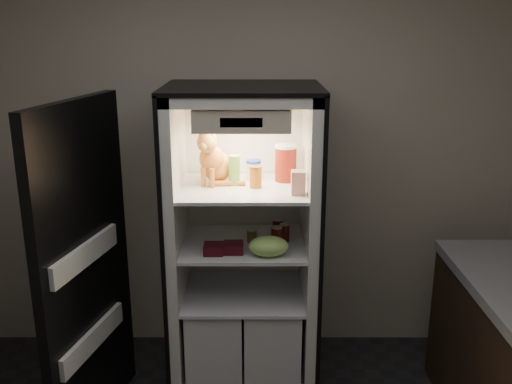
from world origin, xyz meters
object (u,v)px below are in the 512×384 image
(cream_carton, at_px, (298,183))
(soda_can_c, at_px, (277,237))
(refrigerator, at_px, (244,261))
(salsa_jar, at_px, (256,177))
(soda_can_b, at_px, (284,233))
(berry_box_right, at_px, (233,248))
(mayo_tub, at_px, (254,170))
(soda_can_a, at_px, (278,228))
(condiment_jar, at_px, (252,235))
(berry_box_left, at_px, (214,249))
(pepper_jar, at_px, (286,163))
(tabby_cat, at_px, (215,162))
(parmesan_shaker, at_px, (234,170))
(grape_bag, at_px, (269,246))

(cream_carton, height_order, soda_can_c, cream_carton)
(refrigerator, xyz_separation_m, salsa_jar, (0.07, -0.08, 0.56))
(soda_can_b, relative_size, berry_box_right, 0.97)
(mayo_tub, xyz_separation_m, soda_can_a, (0.15, -0.06, -0.35))
(soda_can_c, bearing_deg, condiment_jar, 151.75)
(berry_box_left, bearing_deg, pepper_jar, 35.73)
(tabby_cat, distance_m, salsa_jar, 0.27)
(salsa_jar, distance_m, berry_box_right, 0.43)
(refrigerator, relative_size, soda_can_c, 15.28)
(tabby_cat, relative_size, soda_can_a, 3.02)
(mayo_tub, relative_size, condiment_jar, 1.52)
(parmesan_shaker, relative_size, cream_carton, 1.33)
(pepper_jar, distance_m, condiment_jar, 0.48)
(cream_carton, height_order, condiment_jar, cream_carton)
(soda_can_b, bearing_deg, pepper_jar, 86.69)
(refrigerator, xyz_separation_m, soda_can_b, (0.25, -0.05, 0.20))
(tabby_cat, relative_size, salsa_jar, 2.78)
(soda_can_b, xyz_separation_m, berry_box_left, (-0.42, -0.19, -0.03))
(condiment_jar, bearing_deg, soda_can_c, -28.25)
(tabby_cat, bearing_deg, soda_can_b, 11.68)
(refrigerator, bearing_deg, mayo_tub, 53.74)
(salsa_jar, distance_m, pepper_jar, 0.24)
(refrigerator, distance_m, condiment_jar, 0.20)
(salsa_jar, distance_m, soda_can_b, 0.40)
(berry_box_left, bearing_deg, tabby_cat, 90.52)
(salsa_jar, relative_size, soda_can_c, 1.03)
(parmesan_shaker, distance_m, cream_carton, 0.41)
(berry_box_left, height_order, berry_box_right, same)
(tabby_cat, xyz_separation_m, cream_carton, (0.48, -0.23, -0.06))
(parmesan_shaker, relative_size, berry_box_left, 1.59)
(cream_carton, relative_size, berry_box_left, 1.20)
(refrigerator, distance_m, berry_box_left, 0.34)
(berry_box_left, bearing_deg, soda_can_c, 15.90)
(refrigerator, distance_m, pepper_jar, 0.66)
(soda_can_c, bearing_deg, mayo_tub, 122.17)
(mayo_tub, xyz_separation_m, soda_can_c, (0.14, -0.22, -0.35))
(cream_carton, bearing_deg, berry_box_right, -179.07)
(mayo_tub, xyz_separation_m, grape_bag, (0.09, -0.35, -0.36))
(soda_can_a, bearing_deg, cream_carton, -66.06)
(salsa_jar, distance_m, grape_bag, 0.41)
(soda_can_c, relative_size, berry_box_left, 1.10)
(parmesan_shaker, xyz_separation_m, condiment_jar, (0.10, -0.03, -0.40))
(salsa_jar, xyz_separation_m, grape_bag, (0.07, -0.19, -0.36))
(condiment_jar, bearing_deg, grape_bag, -65.78)
(cream_carton, height_order, soda_can_a, cream_carton)
(soda_can_a, bearing_deg, pepper_jar, 44.74)
(salsa_jar, xyz_separation_m, cream_carton, (0.24, -0.13, 0.00))
(tabby_cat, height_order, berry_box_right, tabby_cat)
(tabby_cat, bearing_deg, salsa_jar, -0.98)
(salsa_jar, height_order, pepper_jar, pepper_jar)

